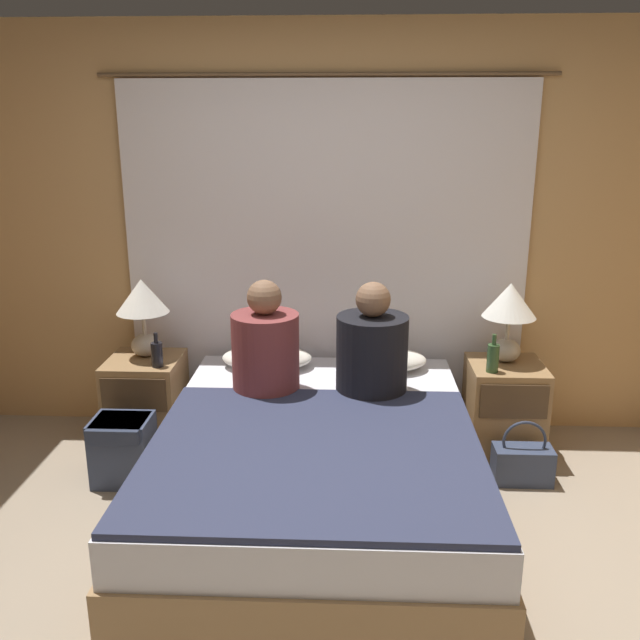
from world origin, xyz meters
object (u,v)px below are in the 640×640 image
(lamp_right, at_px, (509,309))
(person_right_in_bed, at_px, (372,350))
(nightstand_right, at_px, (504,408))
(bed, at_px, (317,471))
(person_left_in_bed, at_px, (265,348))
(pillow_right, at_px, (381,359))
(backpack_on_floor, at_px, (123,446))
(lamp_left, at_px, (142,304))
(handbag_on_floor, at_px, (522,463))
(pillow_left, at_px, (267,358))
(nightstand_left, at_px, (147,402))
(beer_bottle_on_right_stand, at_px, (493,357))
(beer_bottle_on_left_stand, at_px, (157,354))

(lamp_right, distance_m, person_right_in_bed, 0.89)
(nightstand_right, height_order, lamp_right, lamp_right)
(bed, bearing_deg, person_left_in_bed, 125.06)
(person_left_in_bed, bearing_deg, pillow_right, 30.61)
(backpack_on_floor, bearing_deg, lamp_left, 89.58)
(nightstand_right, distance_m, person_right_in_bed, 0.97)
(handbag_on_floor, bearing_deg, lamp_right, 94.88)
(bed, relative_size, nightstand_right, 3.68)
(person_left_in_bed, bearing_deg, nightstand_right, 12.37)
(bed, bearing_deg, handbag_on_floor, 18.21)
(pillow_right, distance_m, handbag_on_floor, 0.99)
(pillow_left, bearing_deg, pillow_right, 0.00)
(nightstand_left, distance_m, handbag_on_floor, 2.23)
(lamp_right, bearing_deg, nightstand_left, -178.38)
(bed, height_order, backpack_on_floor, bed)
(pillow_left, relative_size, beer_bottle_on_right_stand, 2.46)
(nightstand_left, height_order, pillow_right, pillow_right)
(lamp_left, xyz_separation_m, person_left_in_bed, (0.78, -0.36, -0.14))
(nightstand_left, bearing_deg, backpack_on_floor, -90.48)
(nightstand_right, bearing_deg, beer_bottle_on_left_stand, -176.51)
(pillow_left, relative_size, handbag_on_floor, 1.49)
(bed, bearing_deg, pillow_left, 112.94)
(person_left_in_bed, height_order, beer_bottle_on_right_stand, person_left_in_bed)
(person_right_in_bed, xyz_separation_m, backpack_on_floor, (-1.36, -0.15, -0.52))
(bed, xyz_separation_m, nightstand_left, (-1.08, 0.73, 0.04))
(bed, relative_size, person_right_in_bed, 3.27)
(person_left_in_bed, bearing_deg, bed, -54.94)
(lamp_left, bearing_deg, beer_bottle_on_left_stand, -56.61)
(bed, distance_m, backpack_on_floor, 1.12)
(beer_bottle_on_left_stand, bearing_deg, nightstand_left, 134.50)
(person_left_in_bed, bearing_deg, lamp_right, 14.76)
(bed, bearing_deg, backpack_on_floor, 165.55)
(beer_bottle_on_right_stand, bearing_deg, handbag_on_floor, -58.18)
(lamp_left, xyz_separation_m, backpack_on_floor, (-0.00, -0.52, -0.67))
(nightstand_right, xyz_separation_m, person_right_in_bed, (-0.80, -0.30, 0.46))
(lamp_left, xyz_separation_m, person_right_in_bed, (1.35, -0.36, -0.14))
(handbag_on_floor, bearing_deg, nightstand_right, 95.69)
(lamp_left, height_order, pillow_left, lamp_left)
(handbag_on_floor, bearing_deg, lamp_left, 168.96)
(pillow_left, bearing_deg, person_left_in_bed, -83.74)
(pillow_left, distance_m, handbag_on_floor, 1.59)
(lamp_left, xyz_separation_m, beer_bottle_on_right_stand, (2.04, -0.19, -0.24))
(nightstand_right, relative_size, person_right_in_bed, 0.89)
(bed, xyz_separation_m, nightstand_right, (1.08, 0.73, 0.04))
(pillow_right, xyz_separation_m, beer_bottle_on_left_stand, (-1.30, -0.20, 0.09))
(beer_bottle_on_right_stand, bearing_deg, pillow_right, 161.80)
(pillow_left, xyz_separation_m, pillow_right, (0.69, 0.00, 0.00))
(pillow_left, distance_m, beer_bottle_on_right_stand, 1.33)
(pillow_left, xyz_separation_m, person_right_in_bed, (0.62, -0.38, 0.19))
(lamp_right, xyz_separation_m, pillow_right, (-0.73, 0.02, -0.33))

